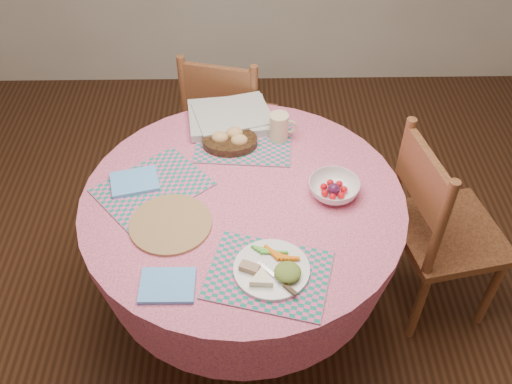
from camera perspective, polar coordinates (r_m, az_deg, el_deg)
The scene contains 15 objects.
ground at distance 2.74m, azimuth -1.07°, elevation -11.84°, with size 4.00×4.00×0.00m, color #331C0F.
dining_table at distance 2.31m, azimuth -1.25°, elevation -4.04°, with size 1.24×1.24×0.75m.
chair_right at distance 2.52m, azimuth 17.84°, elevation -3.42°, with size 0.50×0.52×0.95m.
chair_back at distance 2.98m, azimuth -2.85°, elevation 6.97°, with size 0.51×0.50×0.91m.
placemat_front at distance 1.92m, azimuth 1.26°, elevation -8.27°, with size 0.40×0.30×0.01m, color #167E6A.
placemat_left at distance 2.24m, azimuth -10.29°, elevation 0.47°, with size 0.40×0.30×0.01m, color #167E6A.
placemat_back at distance 2.41m, azimuth -1.23°, elevation 5.04°, with size 0.40×0.30×0.01m, color #167E6A.
wicker_trivet at distance 2.09m, azimuth -8.53°, elevation -3.18°, with size 0.30×0.30×0.01m, color olive.
napkin_near at distance 1.91m, azimuth -8.84°, elevation -9.21°, with size 0.18×0.14×0.01m, color #60A9F7.
napkin_far at distance 2.26m, azimuth -12.05°, elevation 1.02°, with size 0.18×0.14×0.01m, color #60A9F7.
dinner_plate at distance 1.91m, azimuth 1.81°, elevation -7.69°, with size 0.26×0.26×0.05m.
bread_bowl at distance 2.38m, azimuth -2.60°, elevation 5.23°, with size 0.23×0.23×0.08m.
latte_mug at distance 2.39m, azimuth 2.37°, elevation 6.53°, with size 0.12×0.08×0.12m.
fruit_bowl at distance 2.18m, azimuth 7.79°, elevation 0.34°, with size 0.24×0.24×0.06m.
newspaper_stack at distance 2.52m, azimuth -2.72°, elevation 7.54°, with size 0.39×0.33×0.04m.
Camera 1 is at (0.02, -1.55, 2.27)m, focal length 40.00 mm.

